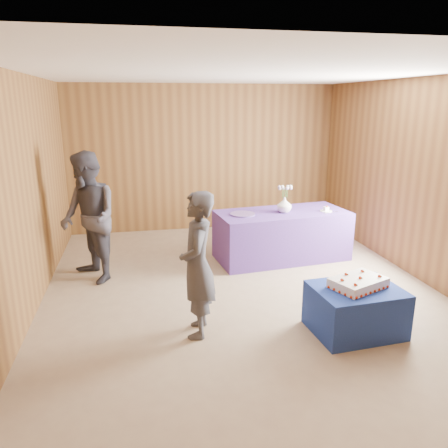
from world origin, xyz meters
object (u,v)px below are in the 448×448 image
object	(u,v)px
sheet_cake	(358,283)
serving_table	(282,235)
guest_right	(89,218)
vase	(284,205)
guest_left	(198,265)
cake_table	(355,310)

from	to	relation	value
sheet_cake	serving_table	bearing A→B (deg)	68.95
serving_table	guest_right	size ratio (longest dim) A/B	1.13
sheet_cake	guest_right	world-z (taller)	guest_right
vase	serving_table	bearing A→B (deg)	114.54
vase	guest_left	xyz separation A→B (m)	(-1.62, -2.00, -0.10)
vase	cake_table	bearing A→B (deg)	-89.54
cake_table	guest_left	size ratio (longest dim) A/B	0.59
serving_table	guest_left	size ratio (longest dim) A/B	1.30
vase	guest_left	size ratio (longest dim) A/B	0.15
guest_left	serving_table	bearing A→B (deg)	151.82
sheet_cake	guest_right	distance (m)	3.51
serving_table	guest_right	world-z (taller)	guest_right
cake_table	guest_left	bearing A→B (deg)	165.43
serving_table	guest_left	xyz separation A→B (m)	(-1.60, -2.03, 0.39)
serving_table	vase	xyz separation A→B (m)	(0.01, -0.03, 0.49)
serving_table	guest_left	world-z (taller)	guest_left
cake_table	vase	xyz separation A→B (m)	(-0.02, 2.30, 0.62)
guest_left	sheet_cake	bearing A→B (deg)	90.46
cake_table	guest_right	bearing A→B (deg)	140.63
sheet_cake	vase	distance (m)	2.30
serving_table	vase	distance (m)	0.49
vase	guest_right	world-z (taller)	guest_right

